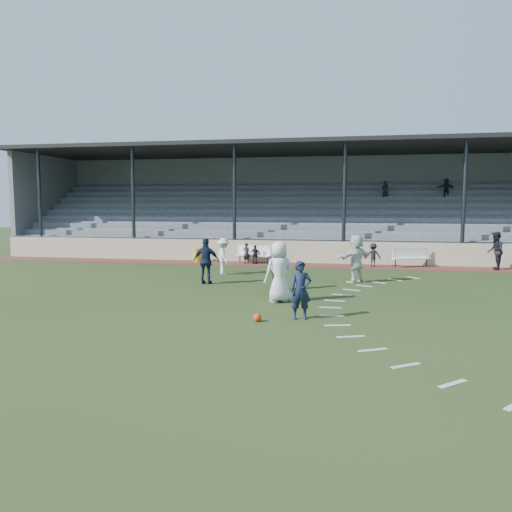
{
  "coord_description": "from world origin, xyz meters",
  "views": [
    {
      "loc": [
        3.47,
        -15.38,
        3.22
      ],
      "look_at": [
        0.0,
        2.5,
        1.3
      ],
      "focal_mm": 35.0,
      "sensor_mm": 36.0,
      "label": 1
    }
  ],
  "objects_px": {
    "bench_left": "(254,253)",
    "trash_bin": "(197,255)",
    "football": "(257,317)",
    "player_white_lead": "(279,272)",
    "bench_right": "(411,256)",
    "player_navy_lead": "(301,290)",
    "official": "(495,251)"
  },
  "relations": [
    {
      "from": "bench_left",
      "to": "trash_bin",
      "type": "bearing_deg",
      "value": -159.67
    },
    {
      "from": "football",
      "to": "player_white_lead",
      "type": "height_order",
      "value": "player_white_lead"
    },
    {
      "from": "player_white_lead",
      "to": "football",
      "type": "bearing_deg",
      "value": 53.16
    },
    {
      "from": "bench_left",
      "to": "football",
      "type": "bearing_deg",
      "value": -60.31
    },
    {
      "from": "bench_left",
      "to": "trash_bin",
      "type": "relative_size",
      "value": 2.74
    },
    {
      "from": "trash_bin",
      "to": "player_white_lead",
      "type": "height_order",
      "value": "player_white_lead"
    },
    {
      "from": "bench_right",
      "to": "player_navy_lead",
      "type": "xyz_separation_m",
      "value": [
        -4.32,
        -12.5,
        0.23
      ]
    },
    {
      "from": "bench_left",
      "to": "official",
      "type": "xyz_separation_m",
      "value": [
        12.03,
        -0.45,
        0.36
      ]
    },
    {
      "from": "football",
      "to": "player_navy_lead",
      "type": "relative_size",
      "value": 0.14
    },
    {
      "from": "bench_right",
      "to": "player_white_lead",
      "type": "height_order",
      "value": "player_white_lead"
    },
    {
      "from": "bench_left",
      "to": "trash_bin",
      "type": "height_order",
      "value": "bench_left"
    },
    {
      "from": "bench_right",
      "to": "football",
      "type": "height_order",
      "value": "bench_right"
    },
    {
      "from": "trash_bin",
      "to": "official",
      "type": "bearing_deg",
      "value": -1.24
    },
    {
      "from": "football",
      "to": "player_white_lead",
      "type": "relative_size",
      "value": 0.11
    },
    {
      "from": "trash_bin",
      "to": "bench_right",
      "type": "bearing_deg",
      "value": 0.21
    },
    {
      "from": "football",
      "to": "trash_bin",
      "type": "bearing_deg",
      "value": 114.31
    },
    {
      "from": "trash_bin",
      "to": "player_white_lead",
      "type": "bearing_deg",
      "value": -59.22
    },
    {
      "from": "trash_bin",
      "to": "official",
      "type": "relative_size",
      "value": 0.4
    },
    {
      "from": "bench_left",
      "to": "player_white_lead",
      "type": "height_order",
      "value": "player_white_lead"
    },
    {
      "from": "bench_right",
      "to": "player_white_lead",
      "type": "bearing_deg",
      "value": -139.32
    },
    {
      "from": "bench_left",
      "to": "player_navy_lead",
      "type": "distance_m",
      "value": 13.15
    },
    {
      "from": "bench_right",
      "to": "player_navy_lead",
      "type": "height_order",
      "value": "player_navy_lead"
    },
    {
      "from": "bench_left",
      "to": "player_navy_lead",
      "type": "xyz_separation_m",
      "value": [
        3.83,
        -12.58,
        0.23
      ]
    },
    {
      "from": "bench_right",
      "to": "football",
      "type": "xyz_separation_m",
      "value": [
        -5.45,
        -13.02,
        -0.47
      ]
    },
    {
      "from": "player_navy_lead",
      "to": "football",
      "type": "bearing_deg",
      "value": -169.82
    },
    {
      "from": "trash_bin",
      "to": "football",
      "type": "height_order",
      "value": "trash_bin"
    },
    {
      "from": "player_white_lead",
      "to": "official",
      "type": "height_order",
      "value": "player_white_lead"
    },
    {
      "from": "bench_left",
      "to": "player_white_lead",
      "type": "xyz_separation_m",
      "value": [
        2.88,
        -10.27,
        0.42
      ]
    },
    {
      "from": "bench_left",
      "to": "bench_right",
      "type": "bearing_deg",
      "value": 17.46
    },
    {
      "from": "trash_bin",
      "to": "official",
      "type": "xyz_separation_m",
      "value": [
        15.19,
        -0.33,
        0.55
      ]
    },
    {
      "from": "trash_bin",
      "to": "official",
      "type": "distance_m",
      "value": 15.21
    },
    {
      "from": "trash_bin",
      "to": "football",
      "type": "bearing_deg",
      "value": -65.69
    }
  ]
}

